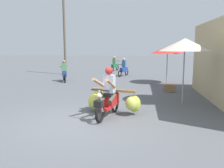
{
  "coord_description": "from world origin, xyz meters",
  "views": [
    {
      "loc": [
        1.67,
        -6.26,
        2.16
      ],
      "look_at": [
        0.68,
        1.67,
        0.9
      ],
      "focal_mm": 36.92,
      "sensor_mm": 36.0,
      "label": 1
    }
  ],
  "objects_px": {
    "utility_pole": "(64,34)",
    "market_umbrella_further_along": "(168,50)",
    "motorbike_distant_ahead_right": "(124,69)",
    "motorbike_distant_ahead_left": "(64,73)",
    "motorbike_distant_far_ahead": "(115,65)",
    "produce_crate": "(169,88)",
    "motorbike_main_loaded": "(108,99)",
    "market_umbrella_near_shop": "(185,45)"
  },
  "relations": [
    {
      "from": "market_umbrella_further_along",
      "to": "market_umbrella_near_shop",
      "type": "bearing_deg",
      "value": -89.54
    },
    {
      "from": "motorbike_distant_ahead_right",
      "to": "motorbike_distant_ahead_left",
      "type": "bearing_deg",
      "value": -136.29
    },
    {
      "from": "utility_pole",
      "to": "motorbike_distant_far_ahead",
      "type": "bearing_deg",
      "value": 42.87
    },
    {
      "from": "motorbike_distant_ahead_right",
      "to": "market_umbrella_further_along",
      "type": "distance_m",
      "value": 4.73
    },
    {
      "from": "market_umbrella_near_shop",
      "to": "produce_crate",
      "type": "distance_m",
      "value": 3.32
    },
    {
      "from": "motorbike_distant_ahead_right",
      "to": "produce_crate",
      "type": "distance_m",
      "value": 6.72
    },
    {
      "from": "utility_pole",
      "to": "motorbike_main_loaded",
      "type": "bearing_deg",
      "value": -65.01
    },
    {
      "from": "motorbike_distant_ahead_right",
      "to": "motorbike_distant_far_ahead",
      "type": "xyz_separation_m",
      "value": [
        -1.15,
        3.8,
        0.0
      ]
    },
    {
      "from": "motorbike_distant_ahead_left",
      "to": "market_umbrella_near_shop",
      "type": "relative_size",
      "value": 0.61
    },
    {
      "from": "motorbike_distant_far_ahead",
      "to": "motorbike_main_loaded",
      "type": "bearing_deg",
      "value": -84.42
    },
    {
      "from": "motorbike_distant_far_ahead",
      "to": "market_umbrella_further_along",
      "type": "relative_size",
      "value": 0.7
    },
    {
      "from": "motorbike_main_loaded",
      "to": "market_umbrella_near_shop",
      "type": "relative_size",
      "value": 0.78
    },
    {
      "from": "motorbike_distant_ahead_left",
      "to": "produce_crate",
      "type": "height_order",
      "value": "motorbike_distant_ahead_left"
    },
    {
      "from": "market_umbrella_near_shop",
      "to": "utility_pole",
      "type": "xyz_separation_m",
      "value": [
        -7.69,
        9.13,
        0.94
      ]
    },
    {
      "from": "produce_crate",
      "to": "utility_pole",
      "type": "distance_m",
      "value": 10.42
    },
    {
      "from": "motorbike_distant_far_ahead",
      "to": "produce_crate",
      "type": "xyz_separation_m",
      "value": [
        3.87,
        -9.93,
        -0.39
      ]
    },
    {
      "from": "market_umbrella_near_shop",
      "to": "produce_crate",
      "type": "relative_size",
      "value": 4.49
    },
    {
      "from": "market_umbrella_near_shop",
      "to": "motorbike_distant_far_ahead",
      "type": "bearing_deg",
      "value": 107.97
    },
    {
      "from": "motorbike_distant_ahead_right",
      "to": "motorbike_distant_far_ahead",
      "type": "relative_size",
      "value": 0.97
    },
    {
      "from": "motorbike_distant_ahead_right",
      "to": "market_umbrella_near_shop",
      "type": "xyz_separation_m",
      "value": [
        2.91,
        -8.7,
        1.7
      ]
    },
    {
      "from": "motorbike_distant_far_ahead",
      "to": "produce_crate",
      "type": "bearing_deg",
      "value": -68.69
    },
    {
      "from": "motorbike_distant_ahead_left",
      "to": "motorbike_distant_far_ahead",
      "type": "height_order",
      "value": "same"
    },
    {
      "from": "market_umbrella_near_shop",
      "to": "market_umbrella_further_along",
      "type": "distance_m",
      "value": 5.24
    },
    {
      "from": "motorbike_main_loaded",
      "to": "motorbike_distant_ahead_left",
      "type": "relative_size",
      "value": 1.28
    },
    {
      "from": "market_umbrella_further_along",
      "to": "produce_crate",
      "type": "relative_size",
      "value": 4.01
    },
    {
      "from": "motorbike_distant_ahead_left",
      "to": "market_umbrella_near_shop",
      "type": "distance_m",
      "value": 8.54
    },
    {
      "from": "utility_pole",
      "to": "motorbike_distant_ahead_left",
      "type": "bearing_deg",
      "value": -72.79
    },
    {
      "from": "market_umbrella_further_along",
      "to": "motorbike_distant_ahead_right",
      "type": "bearing_deg",
      "value": 129.54
    },
    {
      "from": "produce_crate",
      "to": "utility_pole",
      "type": "height_order",
      "value": "utility_pole"
    },
    {
      "from": "motorbike_main_loaded",
      "to": "utility_pole",
      "type": "distance_m",
      "value": 12.19
    },
    {
      "from": "motorbike_main_loaded",
      "to": "motorbike_distant_ahead_right",
      "type": "xyz_separation_m",
      "value": [
        -0.23,
        10.35,
        0.08
      ]
    },
    {
      "from": "motorbike_distant_ahead_left",
      "to": "market_umbrella_near_shop",
      "type": "xyz_separation_m",
      "value": [
        6.5,
        -5.27,
        1.7
      ]
    },
    {
      "from": "market_umbrella_further_along",
      "to": "produce_crate",
      "type": "bearing_deg",
      "value": -93.01
    },
    {
      "from": "motorbike_distant_ahead_right",
      "to": "utility_pole",
      "type": "height_order",
      "value": "utility_pole"
    },
    {
      "from": "market_umbrella_near_shop",
      "to": "produce_crate",
      "type": "bearing_deg",
      "value": 94.04
    },
    {
      "from": "market_umbrella_near_shop",
      "to": "market_umbrella_further_along",
      "type": "xyz_separation_m",
      "value": [
        -0.04,
        5.23,
        -0.24
      ]
    },
    {
      "from": "motorbike_main_loaded",
      "to": "produce_crate",
      "type": "bearing_deg",
      "value": 59.43
    },
    {
      "from": "utility_pole",
      "to": "market_umbrella_further_along",
      "type": "bearing_deg",
      "value": -26.99
    },
    {
      "from": "market_umbrella_further_along",
      "to": "utility_pole",
      "type": "relative_size",
      "value": 0.35
    },
    {
      "from": "motorbike_distant_ahead_left",
      "to": "market_umbrella_further_along",
      "type": "xyz_separation_m",
      "value": [
        6.46,
        -0.04,
        1.46
      ]
    },
    {
      "from": "motorbike_distant_ahead_left",
      "to": "utility_pole",
      "type": "relative_size",
      "value": 0.24
    },
    {
      "from": "motorbike_distant_ahead_right",
      "to": "market_umbrella_near_shop",
      "type": "height_order",
      "value": "market_umbrella_near_shop"
    }
  ]
}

